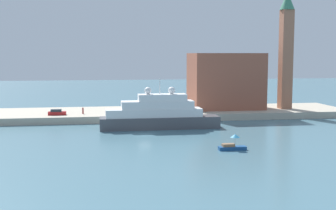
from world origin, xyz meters
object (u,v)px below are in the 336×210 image
small_motorboat (232,145)px  mooring_bollard (165,113)px  harbor_building (225,81)px  large_yacht (158,115)px  person_figure (83,111)px  parked_car (57,113)px  bell_tower (286,46)px

small_motorboat → mooring_bollard: small_motorboat is taller
small_motorboat → harbor_building: (11.58, 44.02, 8.05)m
large_yacht → person_figure: large_yacht is taller
parked_car → person_figure: bearing=10.3°
small_motorboat → person_figure: (-25.40, 38.13, 1.54)m
small_motorboat → large_yacht: bearing=111.1°
harbor_building → mooring_bollard: harbor_building is taller
bell_tower → parked_car: 60.52m
bell_tower → parked_car: bell_tower is taller
large_yacht → parked_car: 25.98m
small_motorboat → parked_car: (-31.40, 37.05, 1.36)m
large_yacht → small_motorboat: (9.15, -23.65, -2.12)m
harbor_building → mooring_bollard: size_ratio=29.11×
large_yacht → small_motorboat: large_yacht is taller
large_yacht → bell_tower: 42.70m
parked_car → mooring_bollard: (25.12, -3.56, -0.25)m
harbor_building → person_figure: (-36.98, -5.89, -6.50)m
parked_car → person_figure: size_ratio=2.52×
harbor_building → parked_car: size_ratio=4.46×
parked_car → bell_tower: bearing=3.8°
harbor_building → parked_car: bearing=-170.8°
bell_tower → mooring_bollard: bell_tower is taller
bell_tower → mooring_bollard: bearing=-167.4°
person_figure → mooring_bollard: 19.69m
small_motorboat → person_figure: bearing=123.7°
small_motorboat → bell_tower: (26.89, 40.91, 17.18)m
large_yacht → parked_car: bearing=148.9°
small_motorboat → parked_car: bearing=130.3°
small_motorboat → person_figure: size_ratio=2.82×
bell_tower → large_yacht: bearing=-154.4°
large_yacht → parked_car: (-22.25, 13.39, -0.76)m
harbor_building → person_figure: harbor_building is taller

